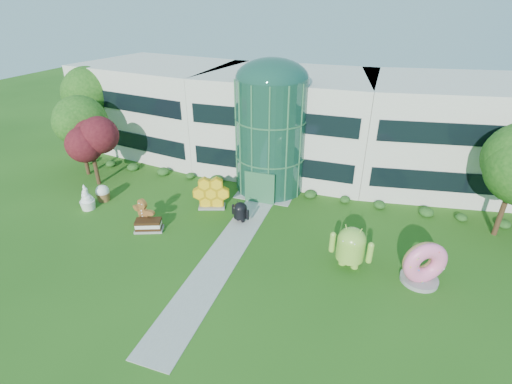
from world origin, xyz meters
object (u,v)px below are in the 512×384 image
(android_black, at_px, (240,211))
(gingerbread, at_px, (143,212))
(donut, at_px, (423,262))
(android_green, at_px, (351,245))

(android_black, height_order, gingerbread, gingerbread)
(android_black, relative_size, donut, 0.66)
(android_black, bearing_deg, donut, 4.28)
(android_green, bearing_deg, donut, 7.64)
(android_green, distance_m, gingerbread, 15.45)
(android_green, xyz_separation_m, android_black, (-8.64, 2.80, -0.69))
(donut, bearing_deg, gingerbread, 151.41)
(gingerbread, bearing_deg, android_black, 36.34)
(donut, bearing_deg, android_black, 138.92)
(android_black, distance_m, gingerbread, 7.37)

